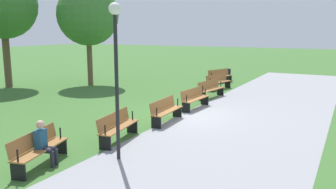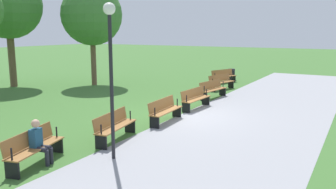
{
  "view_description": "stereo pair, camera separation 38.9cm",
  "coord_description": "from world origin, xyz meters",
  "px_view_note": "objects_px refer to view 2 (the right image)",
  "views": [
    {
      "loc": [
        12.75,
        6.04,
        3.45
      ],
      "look_at": [
        -0.0,
        -0.73,
        0.8
      ],
      "focal_mm": 37.28,
      "sensor_mm": 36.0,
      "label": 1
    },
    {
      "loc": [
        12.56,
        6.38,
        3.45
      ],
      "look_at": [
        -0.0,
        -0.73,
        0.8
      ],
      "focal_mm": 37.28,
      "sensor_mm": 36.0,
      "label": 2
    }
  ],
  "objects_px": {
    "lamp_post": "(111,53)",
    "bench_6": "(34,146)",
    "bench_4": "(165,110)",
    "person_seated": "(39,141)",
    "tree_2": "(92,15)",
    "bench_0": "(223,76)",
    "trash_bin": "(231,74)",
    "bench_5": "(114,125)",
    "bench_1": "(221,82)",
    "bench_2": "(212,89)",
    "bench_3": "(195,98)",
    "tree_3": "(8,5)"
  },
  "relations": [
    {
      "from": "bench_1",
      "to": "bench_3",
      "type": "distance_m",
      "value": 5.44
    },
    {
      "from": "tree_3",
      "to": "trash_bin",
      "type": "bearing_deg",
      "value": 131.14
    },
    {
      "from": "bench_4",
      "to": "person_seated",
      "type": "bearing_deg",
      "value": -10.52
    },
    {
      "from": "bench_4",
      "to": "tree_2",
      "type": "xyz_separation_m",
      "value": [
        -5.88,
        -8.67,
        3.92
      ]
    },
    {
      "from": "bench_3",
      "to": "lamp_post",
      "type": "bearing_deg",
      "value": 8.98
    },
    {
      "from": "trash_bin",
      "to": "bench_3",
      "type": "bearing_deg",
      "value": 9.9
    },
    {
      "from": "bench_0",
      "to": "bench_5",
      "type": "distance_m",
      "value": 13.48
    },
    {
      "from": "bench_3",
      "to": "tree_2",
      "type": "height_order",
      "value": "tree_2"
    },
    {
      "from": "bench_6",
      "to": "lamp_post",
      "type": "relative_size",
      "value": 0.49
    },
    {
      "from": "bench_3",
      "to": "tree_2",
      "type": "bearing_deg",
      "value": -107.08
    },
    {
      "from": "bench_5",
      "to": "tree_3",
      "type": "height_order",
      "value": "tree_3"
    },
    {
      "from": "bench_1",
      "to": "tree_3",
      "type": "relative_size",
      "value": 0.29
    },
    {
      "from": "tree_2",
      "to": "bench_3",
      "type": "bearing_deg",
      "value": 69.97
    },
    {
      "from": "tree_3",
      "to": "lamp_post",
      "type": "relative_size",
      "value": 1.69
    },
    {
      "from": "bench_0",
      "to": "bench_5",
      "type": "bearing_deg",
      "value": 26.51
    },
    {
      "from": "bench_2",
      "to": "tree_2",
      "type": "relative_size",
      "value": 0.32
    },
    {
      "from": "person_seated",
      "to": "tree_2",
      "type": "relative_size",
      "value": 0.19
    },
    {
      "from": "bench_1",
      "to": "person_seated",
      "type": "distance_m",
      "value": 13.4
    },
    {
      "from": "person_seated",
      "to": "tree_2",
      "type": "xyz_separation_m",
      "value": [
        -11.18,
        -7.96,
        3.77
      ]
    },
    {
      "from": "bench_3",
      "to": "person_seated",
      "type": "relative_size",
      "value": 1.68
    },
    {
      "from": "trash_bin",
      "to": "bench_0",
      "type": "bearing_deg",
      "value": 1.14
    },
    {
      "from": "tree_2",
      "to": "trash_bin",
      "type": "bearing_deg",
      "value": 133.07
    },
    {
      "from": "bench_1",
      "to": "bench_6",
      "type": "distance_m",
      "value": 13.48
    },
    {
      "from": "bench_5",
      "to": "trash_bin",
      "type": "distance_m",
      "value": 15.18
    },
    {
      "from": "bench_1",
      "to": "bench_6",
      "type": "relative_size",
      "value": 1.0
    },
    {
      "from": "person_seated",
      "to": "tree_3",
      "type": "distance_m",
      "value": 15.06
    },
    {
      "from": "bench_3",
      "to": "bench_5",
      "type": "bearing_deg",
      "value": 0.02
    },
    {
      "from": "bench_5",
      "to": "person_seated",
      "type": "height_order",
      "value": "person_seated"
    },
    {
      "from": "person_seated",
      "to": "lamp_post",
      "type": "height_order",
      "value": "lamp_post"
    },
    {
      "from": "bench_2",
      "to": "tree_3",
      "type": "height_order",
      "value": "tree_3"
    },
    {
      "from": "bench_4",
      "to": "tree_3",
      "type": "height_order",
      "value": "tree_3"
    },
    {
      "from": "bench_5",
      "to": "lamp_post",
      "type": "bearing_deg",
      "value": 28.09
    },
    {
      "from": "bench_1",
      "to": "bench_5",
      "type": "height_order",
      "value": "same"
    },
    {
      "from": "bench_4",
      "to": "bench_5",
      "type": "xyz_separation_m",
      "value": [
        2.71,
        -0.28,
        0.0
      ]
    },
    {
      "from": "bench_4",
      "to": "bench_0",
      "type": "bearing_deg",
      "value": -174.15
    },
    {
      "from": "bench_0",
      "to": "trash_bin",
      "type": "relative_size",
      "value": 2.58
    },
    {
      "from": "bench_5",
      "to": "trash_bin",
      "type": "relative_size",
      "value": 2.6
    },
    {
      "from": "bench_2",
      "to": "trash_bin",
      "type": "relative_size",
      "value": 2.6
    },
    {
      "from": "bench_3",
      "to": "person_seated",
      "type": "distance_m",
      "value": 8.05
    },
    {
      "from": "bench_4",
      "to": "lamp_post",
      "type": "xyz_separation_m",
      "value": [
        4.03,
        0.71,
        2.4
      ]
    },
    {
      "from": "bench_1",
      "to": "tree_3",
      "type": "xyz_separation_m",
      "value": [
        5.24,
        -11.77,
        4.47
      ]
    },
    {
      "from": "bench_0",
      "to": "bench_6",
      "type": "bearing_deg",
      "value": 23.58
    },
    {
      "from": "bench_6",
      "to": "trash_bin",
      "type": "relative_size",
      "value": 2.6
    },
    {
      "from": "bench_2",
      "to": "trash_bin",
      "type": "xyz_separation_m",
      "value": [
        -6.97,
        -1.41,
        -0.09
      ]
    },
    {
      "from": "bench_1",
      "to": "person_seated",
      "type": "bearing_deg",
      "value": 15.29
    },
    {
      "from": "bench_2",
      "to": "trash_bin",
      "type": "bearing_deg",
      "value": -159.7
    },
    {
      "from": "bench_0",
      "to": "trash_bin",
      "type": "bearing_deg",
      "value": -158.22
    },
    {
      "from": "bench_2",
      "to": "bench_5",
      "type": "xyz_separation_m",
      "value": [
        8.15,
        0.0,
        0.0
      ]
    },
    {
      "from": "lamp_post",
      "to": "bench_6",
      "type": "bearing_deg",
      "value": -48.91
    },
    {
      "from": "person_seated",
      "to": "lamp_post",
      "type": "relative_size",
      "value": 0.29
    }
  ]
}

